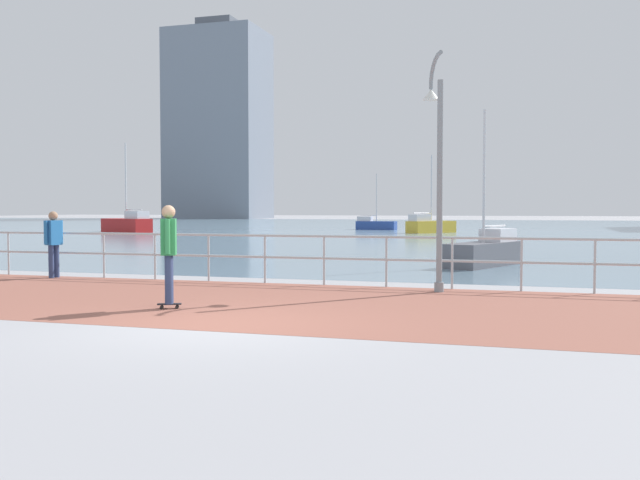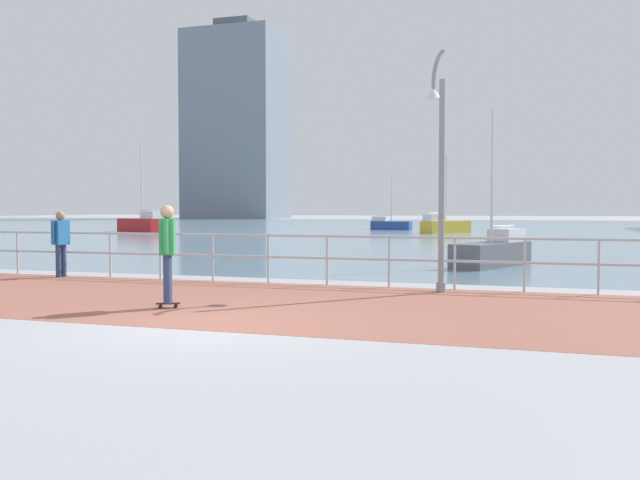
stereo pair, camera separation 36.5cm
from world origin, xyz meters
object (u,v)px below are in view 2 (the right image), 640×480
(lamppost, at_px, (439,159))
(sailboat_red, at_px, (444,226))
(skateboarder, at_px, (167,246))
(bystander, at_px, (61,239))
(sailboat_teal, at_px, (493,251))
(sailboat_white, at_px, (390,224))
(sailboat_ivory, at_px, (143,224))

(lamppost, xyz_separation_m, sailboat_red, (-4.85, 34.13, -2.18))
(skateboarder, distance_m, bystander, 6.63)
(sailboat_teal, bearing_deg, lamppost, -94.77)
(sailboat_red, height_order, sailboat_teal, sailboat_red)
(skateboarder, height_order, bystander, skateboarder)
(skateboarder, relative_size, sailboat_red, 0.33)
(lamppost, relative_size, sailboat_white, 1.10)
(sailboat_white, distance_m, sailboat_ivory, 18.84)
(bystander, relative_size, sailboat_ivory, 0.26)
(sailboat_ivory, relative_size, sailboat_teal, 1.38)
(skateboarder, xyz_separation_m, sailboat_teal, (4.55, 10.62, -0.62))
(skateboarder, height_order, sailboat_red, sailboat_red)
(lamppost, height_order, sailboat_teal, lamppost)
(skateboarder, distance_m, sailboat_teal, 11.57)
(skateboarder, relative_size, sailboat_ivory, 0.28)
(lamppost, relative_size, bystander, 2.99)
(sailboat_red, xyz_separation_m, sailboat_teal, (5.41, -27.37, -0.08))
(sailboat_white, xyz_separation_m, sailboat_ivory, (-15.50, -10.72, 0.18))
(bystander, relative_size, sailboat_white, 0.37)
(lamppost, relative_size, sailboat_ivory, 0.77)
(bystander, relative_size, sailboat_teal, 0.36)
(sailboat_red, bearing_deg, bystander, -97.45)
(lamppost, bearing_deg, sailboat_red, 98.08)
(sailboat_white, bearing_deg, lamppost, -76.01)
(lamppost, distance_m, sailboat_white, 41.35)
(lamppost, distance_m, sailboat_red, 34.54)
(skateboarder, xyz_separation_m, sailboat_white, (-6.00, 43.93, -0.63))
(sailboat_red, distance_m, sailboat_teal, 27.90)
(bystander, distance_m, sailboat_teal, 11.91)
(sailboat_white, relative_size, sailboat_teal, 0.97)
(bystander, xyz_separation_m, sailboat_red, (4.45, 34.03, -0.44))
(lamppost, xyz_separation_m, sailboat_white, (-9.98, 40.06, -2.27))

